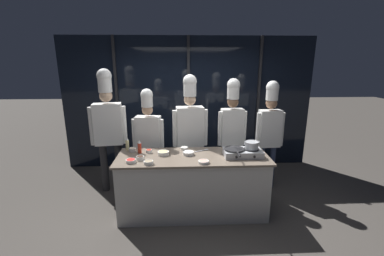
{
  "coord_description": "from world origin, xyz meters",
  "views": [
    {
      "loc": [
        -0.17,
        -3.46,
        2.23
      ],
      "look_at": [
        0.0,
        0.25,
        1.25
      ],
      "focal_mm": 24.0,
      "sensor_mm": 36.0,
      "label": 1
    }
  ],
  "objects": [
    {
      "name": "portable_stove",
      "position": [
        0.72,
        -0.04,
        0.95
      ],
      "size": [
        0.54,
        0.33,
        0.11
      ],
      "color": "#B2B5BA",
      "rests_on": "demo_counter"
    },
    {
      "name": "squeeze_bottle_oil",
      "position": [
        -0.99,
        0.31,
        0.99
      ],
      "size": [
        0.05,
        0.05,
        0.2
      ],
      "color": "beige",
      "rests_on": "demo_counter"
    },
    {
      "name": "frying_pan",
      "position": [
        0.59,
        -0.04,
        1.02
      ],
      "size": [
        0.3,
        0.52,
        0.04
      ],
      "color": "#232326",
      "rests_on": "portable_stove"
    },
    {
      "name": "chef_apprentice",
      "position": [
        1.35,
        0.7,
        1.15
      ],
      "size": [
        0.48,
        0.21,
        1.91
      ],
      "rotation": [
        0.0,
        0.0,
        3.19
      ],
      "color": "#2D3856",
      "rests_on": "ground_plane"
    },
    {
      "name": "squeeze_bottle_chili",
      "position": [
        -0.78,
        0.15,
        0.99
      ],
      "size": [
        0.06,
        0.06,
        0.2
      ],
      "color": "red",
      "rests_on": "demo_counter"
    },
    {
      "name": "prep_bowl_rice",
      "position": [
        -0.06,
        0.05,
        0.92
      ],
      "size": [
        0.16,
        0.16,
        0.05
      ],
      "color": "white",
      "rests_on": "demo_counter"
    },
    {
      "name": "chef_pastry",
      "position": [
        0.71,
        0.77,
        1.16
      ],
      "size": [
        0.49,
        0.21,
        1.94
      ],
      "rotation": [
        0.0,
        0.0,
        3.19
      ],
      "color": "#2D3856",
      "rests_on": "ground_plane"
    },
    {
      "name": "prep_bowl_chicken",
      "position": [
        -0.9,
        0.24,
        0.93
      ],
      "size": [
        0.11,
        0.11,
        0.05
      ],
      "color": "white",
      "rests_on": "demo_counter"
    },
    {
      "name": "prep_bowl_bell_pepper",
      "position": [
        -0.85,
        -0.21,
        0.92
      ],
      "size": [
        0.14,
        0.14,
        0.05
      ],
      "color": "white",
      "rests_on": "demo_counter"
    },
    {
      "name": "prep_bowl_soy_glaze",
      "position": [
        -0.73,
        -0.11,
        0.93
      ],
      "size": [
        0.11,
        0.11,
        0.05
      ],
      "color": "white",
      "rests_on": "demo_counter"
    },
    {
      "name": "prep_bowl_mushrooms",
      "position": [
        -0.6,
        -0.28,
        0.92
      ],
      "size": [
        0.13,
        0.13,
        0.05
      ],
      "color": "white",
      "rests_on": "demo_counter"
    },
    {
      "name": "prep_bowl_ginger",
      "position": [
        -0.43,
        0.06,
        0.93
      ],
      "size": [
        0.17,
        0.17,
        0.06
      ],
      "color": "white",
      "rests_on": "demo_counter"
    },
    {
      "name": "window_wall_back",
      "position": [
        0.0,
        1.82,
        1.35
      ],
      "size": [
        5.12,
        0.09,
        2.7
      ],
      "color": "black",
      "rests_on": "ground_plane"
    },
    {
      "name": "prep_bowl_shrimp",
      "position": [
        0.13,
        -0.27,
        0.92
      ],
      "size": [
        0.15,
        0.15,
        0.04
      ],
      "color": "white",
      "rests_on": "demo_counter"
    },
    {
      "name": "chef_head",
      "position": [
        -1.38,
        0.74,
        1.22
      ],
      "size": [
        0.59,
        0.29,
        2.11
      ],
      "rotation": [
        0.0,
        0.0,
        3.27
      ],
      "color": "#232326",
      "rests_on": "ground_plane"
    },
    {
      "name": "chef_line",
      "position": [
        -0.01,
        0.7,
        1.16
      ],
      "size": [
        0.59,
        0.28,
        2.01
      ],
      "rotation": [
        0.0,
        0.0,
        3.24
      ],
      "color": "#4C4C51",
      "rests_on": "ground_plane"
    },
    {
      "name": "chef_sous",
      "position": [
        -0.71,
        0.67,
        1.04
      ],
      "size": [
        0.53,
        0.26,
        1.79
      ],
      "rotation": [
        0.0,
        0.0,
        3.02
      ],
      "color": "#2D3856",
      "rests_on": "ground_plane"
    },
    {
      "name": "stock_pot",
      "position": [
        0.84,
        -0.04,
        1.06
      ],
      "size": [
        0.22,
        0.19,
        0.11
      ],
      "color": "#B7BABF",
      "rests_on": "portable_stove"
    },
    {
      "name": "prep_bowl_chili_flakes",
      "position": [
        -0.65,
        0.16,
        0.92
      ],
      "size": [
        0.1,
        0.1,
        0.05
      ],
      "color": "white",
      "rests_on": "demo_counter"
    },
    {
      "name": "prep_bowl_onion",
      "position": [
        -0.12,
        0.27,
        0.92
      ],
      "size": [
        0.11,
        0.11,
        0.04
      ],
      "color": "white",
      "rests_on": "demo_counter"
    },
    {
      "name": "serving_spoon_slotted",
      "position": [
        0.19,
        0.22,
        0.9
      ],
      "size": [
        0.23,
        0.13,
        0.02
      ],
      "color": "#B2B5BA",
      "rests_on": "demo_counter"
    },
    {
      "name": "demo_counter",
      "position": [
        0.0,
        0.0,
        0.45
      ],
      "size": [
        2.18,
        0.76,
        0.9
      ],
      "color": "beige",
      "rests_on": "ground_plane"
    },
    {
      "name": "ground_plane",
      "position": [
        0.0,
        0.0,
        0.0
      ],
      "size": [
        24.0,
        24.0,
        0.0
      ],
      "primitive_type": "plane",
      "color": "#47423D"
    }
  ]
}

